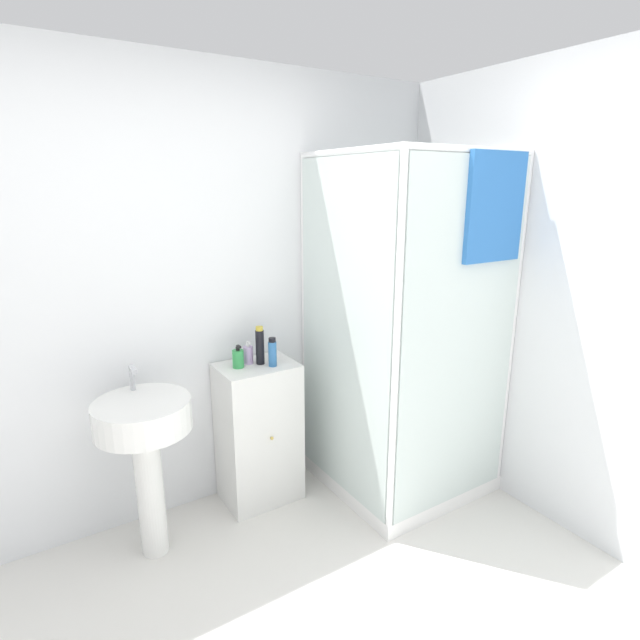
# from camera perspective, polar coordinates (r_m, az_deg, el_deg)

# --- Properties ---
(wall_back) EXTENTS (6.40, 0.06, 2.50)m
(wall_back) POSITION_cam_1_polar(r_m,az_deg,el_deg) (2.85, -15.88, 2.27)
(wall_back) COLOR silver
(wall_back) RESTS_ON ground_plane
(shower_enclosure) EXTENTS (0.91, 0.94, 2.04)m
(shower_enclosure) POSITION_cam_1_polar(r_m,az_deg,el_deg) (3.13, 9.44, -9.50)
(shower_enclosure) COLOR white
(shower_enclosure) RESTS_ON ground_plane
(vanity_cabinet) EXTENTS (0.44, 0.35, 0.86)m
(vanity_cabinet) POSITION_cam_1_polar(r_m,az_deg,el_deg) (3.07, -7.02, -12.66)
(vanity_cabinet) COLOR silver
(vanity_cabinet) RESTS_ON ground_plane
(sink) EXTENTS (0.47, 0.47, 0.98)m
(sink) POSITION_cam_1_polar(r_m,az_deg,el_deg) (2.66, -19.39, -12.58)
(sink) COLOR white
(sink) RESTS_ON ground_plane
(soap_dispenser) EXTENTS (0.06, 0.07, 0.13)m
(soap_dispenser) POSITION_cam_1_polar(r_m,az_deg,el_deg) (2.85, -9.34, -4.36)
(soap_dispenser) COLOR green
(soap_dispenser) RESTS_ON vanity_cabinet
(shampoo_bottle_tall_black) EXTENTS (0.05, 0.05, 0.22)m
(shampoo_bottle_tall_black) POSITION_cam_1_polar(r_m,az_deg,el_deg) (2.87, -6.89, -2.94)
(shampoo_bottle_tall_black) COLOR black
(shampoo_bottle_tall_black) RESTS_ON vanity_cabinet
(shampoo_bottle_blue) EXTENTS (0.05, 0.05, 0.17)m
(shampoo_bottle_blue) POSITION_cam_1_polar(r_m,az_deg,el_deg) (2.84, -5.46, -3.72)
(shampoo_bottle_blue) COLOR #2D66A3
(shampoo_bottle_blue) RESTS_ON vanity_cabinet
(lotion_bottle_white) EXTENTS (0.06, 0.06, 0.13)m
(lotion_bottle_white) POSITION_cam_1_polar(r_m,az_deg,el_deg) (2.91, -8.20, -3.93)
(lotion_bottle_white) COLOR #B299C6
(lotion_bottle_white) RESTS_ON vanity_cabinet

